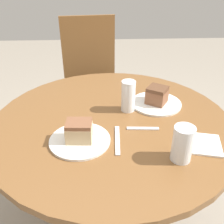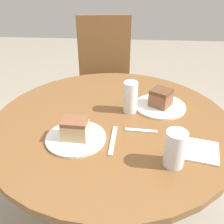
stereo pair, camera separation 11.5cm
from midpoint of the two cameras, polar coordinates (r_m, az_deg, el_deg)
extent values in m
cylinder|color=brown|center=(1.42, 2.41, -14.82)|extent=(0.09, 0.09, 0.70)
cylinder|color=brown|center=(1.18, 2.79, -2.37)|extent=(1.08, 1.08, 0.03)
cylinder|color=brown|center=(2.04, -5.56, -4.49)|extent=(0.04, 0.04, 0.43)
cylinder|color=brown|center=(2.04, 5.78, -4.32)|extent=(0.04, 0.04, 0.43)
cylinder|color=brown|center=(2.37, -5.00, 1.19)|extent=(0.04, 0.04, 0.43)
cylinder|color=brown|center=(2.38, 4.71, 1.31)|extent=(0.04, 0.04, 0.43)
cube|color=black|center=(2.08, -0.02, 3.91)|extent=(0.49, 0.49, 0.03)
cube|color=brown|center=(2.17, -0.16, 13.25)|extent=(0.42, 0.06, 0.55)
cylinder|color=silver|center=(1.06, -4.77, -5.75)|extent=(0.24, 0.24, 0.01)
cylinder|color=silver|center=(1.30, 12.93, 1.21)|extent=(0.25, 0.25, 0.01)
cube|color=tan|center=(1.03, -4.86, -4.08)|extent=(0.10, 0.09, 0.07)
cube|color=brown|center=(1.01, -4.96, -2.19)|extent=(0.10, 0.08, 0.02)
cube|color=brown|center=(1.28, 13.12, 2.68)|extent=(0.12, 0.12, 0.07)
cube|color=brown|center=(1.26, 13.34, 4.32)|extent=(0.12, 0.12, 0.02)
cylinder|color=beige|center=(0.95, 16.86, -8.68)|extent=(0.07, 0.07, 0.10)
cylinder|color=white|center=(0.94, 17.04, -7.79)|extent=(0.07, 0.07, 0.14)
cylinder|color=silver|center=(1.22, 6.69, 2.06)|extent=(0.06, 0.06, 0.09)
cylinder|color=white|center=(1.21, 6.77, 3.18)|extent=(0.06, 0.06, 0.15)
cube|color=white|center=(1.06, 21.54, -7.94)|extent=(0.17, 0.17, 0.01)
cube|color=silver|center=(1.05, 3.37, -6.25)|extent=(0.03, 0.19, 0.00)
cube|color=silver|center=(1.11, 9.29, -4.09)|extent=(0.14, 0.03, 0.00)
camera|label=1|loc=(0.06, -87.14, 1.73)|focal=42.00mm
camera|label=2|loc=(0.06, 92.86, -1.73)|focal=42.00mm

